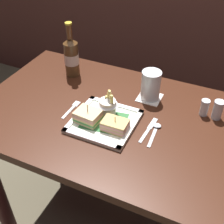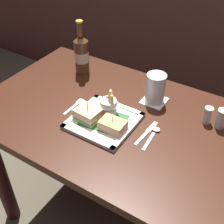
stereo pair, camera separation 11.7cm
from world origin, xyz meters
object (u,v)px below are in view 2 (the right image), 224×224
Objects in this scene: dining_table at (119,143)px; sandwich_half_right at (113,125)px; spoon at (154,132)px; knife at (147,132)px; beer_bottle at (82,54)px; square_plate at (104,121)px; water_glass at (155,90)px; sandwich_half_left at (88,114)px; fries_cup at (109,104)px; fork at (75,106)px; pepper_shaker at (221,120)px; salt_shaker at (207,116)px.

sandwich_half_right is at bearing -77.78° from dining_table.
knife is at bearing -162.54° from spoon.
beer_bottle is at bearing 154.34° from knife.
water_glass is (0.11, 0.23, 0.05)m from square_plate.
beer_bottle is 0.41m from water_glass.
fries_cup is at bearing 54.96° from sandwich_half_left.
water_glass reaches higher than knife.
spoon is at bearing 27.23° from sandwich_half_right.
beer_bottle is 2.10× the size of fork.
spoon is at bearing -0.16° from fries_cup.
dining_table is 0.28m from water_glass.
sandwich_half_left is at bearing -156.43° from square_plate.
sandwich_half_right reaches higher than spoon.
spoon is (0.14, 0.07, -0.03)m from sandwich_half_right.
fries_cup is at bearing 131.98° from sandwich_half_right.
square_plate is 0.20m from spoon.
water_glass reaches higher than pepper_shaker.
fries_cup is at bearing -121.79° from water_glass.
dining_table is at bearing 41.35° from sandwich_half_left.
dining_table is 0.39m from salt_shaker.
spoon is at bearing -5.02° from dining_table.
pepper_shaker is at bearing 28.09° from sandwich_half_left.
square_plate is at bearing -151.28° from pepper_shaker.
spoon is (0.02, 0.01, 0.00)m from knife.
salt_shaker is (0.29, 0.24, 0.00)m from sandwich_half_right.
salt_shaker is (0.40, 0.24, -0.00)m from sandwich_half_left.
square_plate is at bearing -166.75° from spoon.
dining_table is 0.43m from pepper_shaker.
sandwich_half_right is at bearing -48.02° from fries_cup.
fries_cup is 0.39m from salt_shaker.
fork is 1.77× the size of salt_shaker.
dining_table is at bearing -31.23° from beer_bottle.
square_plate is 0.07m from sandwich_half_left.
square_plate is 0.26m from water_glass.
fork is (-0.16, -0.02, -0.06)m from fries_cup.
beer_bottle reaches higher than salt_shaker.
water_glass is at bearing 37.72° from fork.
fork reaches higher than dining_table.
pepper_shaker is at bearing 23.70° from dining_table.
sandwich_half_left is at bearing -164.30° from spoon.
pepper_shaker is at bearing 22.84° from fries_cup.
water_glass is at bearing 115.53° from spoon.
sandwich_half_left is 0.65× the size of knife.
beer_bottle is 0.55m from spoon.
fries_cup is 0.37m from beer_bottle.
square_plate is 1.90× the size of water_glass.
fries_cup is at bearing -36.81° from beer_bottle.
water_glass is 1.58× the size of pepper_shaker.
beer_bottle is 1.93× the size of spoon.
sandwich_half_left is at bearing -151.91° from pepper_shaker.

